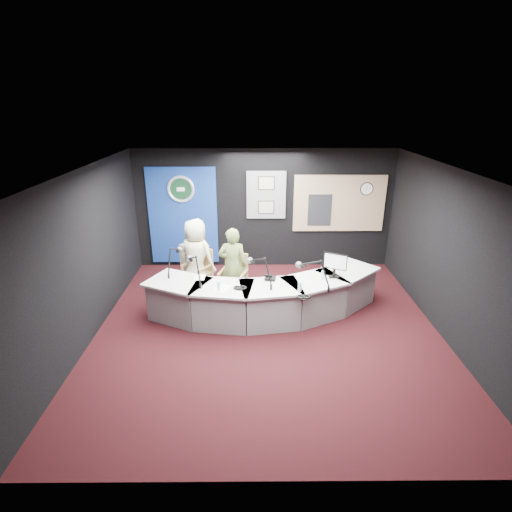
{
  "coord_description": "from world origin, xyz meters",
  "views": [
    {
      "loc": [
        -0.25,
        -6.09,
        3.82
      ],
      "look_at": [
        -0.2,
        0.8,
        1.1
      ],
      "focal_mm": 28.0,
      "sensor_mm": 36.0,
      "label": 1
    }
  ],
  "objects_px": {
    "broadcast_desk": "(264,297)",
    "armchair_left": "(197,272)",
    "person_woman": "(233,266)",
    "person_man": "(196,257)",
    "armchair_right": "(233,281)"
  },
  "relations": [
    {
      "from": "armchair_right",
      "to": "armchair_left",
      "type": "bearing_deg",
      "value": 172.01
    },
    {
      "from": "armchair_left",
      "to": "person_woman",
      "type": "bearing_deg",
      "value": 10.53
    },
    {
      "from": "broadcast_desk",
      "to": "person_woman",
      "type": "xyz_separation_m",
      "value": [
        -0.6,
        0.57,
        0.4
      ]
    },
    {
      "from": "broadcast_desk",
      "to": "armchair_left",
      "type": "relative_size",
      "value": 4.79
    },
    {
      "from": "broadcast_desk",
      "to": "person_man",
      "type": "distance_m",
      "value": 1.7
    },
    {
      "from": "person_man",
      "to": "armchair_right",
      "type": "bearing_deg",
      "value": 179.52
    },
    {
      "from": "broadcast_desk",
      "to": "armchair_left",
      "type": "xyz_separation_m",
      "value": [
        -1.36,
        0.92,
        0.09
      ]
    },
    {
      "from": "broadcast_desk",
      "to": "armchair_right",
      "type": "relative_size",
      "value": 5.24
    },
    {
      "from": "armchair_right",
      "to": "person_man",
      "type": "height_order",
      "value": "person_man"
    },
    {
      "from": "armchair_left",
      "to": "person_woman",
      "type": "distance_m",
      "value": 0.89
    },
    {
      "from": "armchair_left",
      "to": "person_woman",
      "type": "xyz_separation_m",
      "value": [
        0.76,
        -0.35,
        0.3
      ]
    },
    {
      "from": "armchair_left",
      "to": "armchair_right",
      "type": "distance_m",
      "value": 0.84
    },
    {
      "from": "broadcast_desk",
      "to": "person_man",
      "type": "height_order",
      "value": "person_man"
    },
    {
      "from": "armchair_left",
      "to": "person_man",
      "type": "height_order",
      "value": "person_man"
    },
    {
      "from": "person_woman",
      "to": "broadcast_desk",
      "type": "bearing_deg",
      "value": 139.54
    }
  ]
}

